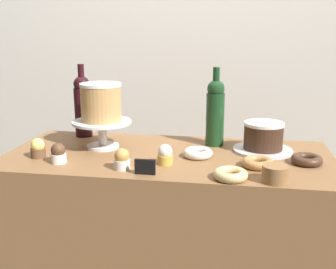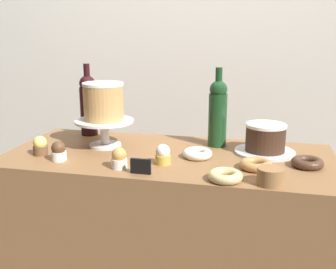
{
  "view_description": "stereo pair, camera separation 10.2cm",
  "coord_description": "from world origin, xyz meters",
  "px_view_note": "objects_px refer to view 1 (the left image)",
  "views": [
    {
      "loc": [
        0.24,
        -1.48,
        1.39
      ],
      "look_at": [
        0.0,
        0.0,
        1.0
      ],
      "focal_mm": 43.15,
      "sensor_mm": 36.0,
      "label": 1
    },
    {
      "loc": [
        0.34,
        -1.46,
        1.39
      ],
      "look_at": [
        0.0,
        0.0,
        1.0
      ],
      "focal_mm": 43.15,
      "sensor_mm": 36.0,
      "label": 2
    }
  ],
  "objects_px": {
    "donut_sugar": "(198,153)",
    "donut_chocolate": "(307,160)",
    "donut_glazed": "(231,174)",
    "cookie_stack": "(275,174)",
    "cake_stand_pedestal": "(102,129)",
    "cupcake_vanilla": "(165,155)",
    "cupcake_chocolate": "(58,154)",
    "wine_bottle_dark_red": "(83,105)",
    "price_sign_chalkboard": "(145,167)",
    "chocolate_round_cake": "(263,136)",
    "cupcake_caramel": "(122,160)",
    "cupcake_lemon": "(38,148)",
    "white_layer_cake": "(101,102)",
    "donut_maple": "(258,163)",
    "wine_bottle_green": "(215,111)"
  },
  "relations": [
    {
      "from": "donut_sugar",
      "to": "donut_chocolate",
      "type": "distance_m",
      "value": 0.4
    },
    {
      "from": "donut_glazed",
      "to": "cookie_stack",
      "type": "height_order",
      "value": "cookie_stack"
    },
    {
      "from": "cake_stand_pedestal",
      "to": "cupcake_vanilla",
      "type": "height_order",
      "value": "cake_stand_pedestal"
    },
    {
      "from": "cupcake_chocolate",
      "to": "donut_sugar",
      "type": "distance_m",
      "value": 0.52
    },
    {
      "from": "wine_bottle_dark_red",
      "to": "price_sign_chalkboard",
      "type": "bearing_deg",
      "value": -49.62
    },
    {
      "from": "donut_sugar",
      "to": "cookie_stack",
      "type": "distance_m",
      "value": 0.35
    },
    {
      "from": "chocolate_round_cake",
      "to": "donut_glazed",
      "type": "height_order",
      "value": "chocolate_round_cake"
    },
    {
      "from": "cupcake_vanilla",
      "to": "cupcake_caramel",
      "type": "relative_size",
      "value": 1.0
    },
    {
      "from": "cupcake_chocolate",
      "to": "donut_sugar",
      "type": "xyz_separation_m",
      "value": [
        0.49,
        0.15,
        -0.02
      ]
    },
    {
      "from": "donut_sugar",
      "to": "donut_chocolate",
      "type": "xyz_separation_m",
      "value": [
        0.4,
        -0.02,
        0.0
      ]
    },
    {
      "from": "wine_bottle_dark_red",
      "to": "cookie_stack",
      "type": "height_order",
      "value": "wine_bottle_dark_red"
    },
    {
      "from": "wine_bottle_dark_red",
      "to": "donut_chocolate",
      "type": "distance_m",
      "value": 0.98
    },
    {
      "from": "cupcake_lemon",
      "to": "donut_glazed",
      "type": "relative_size",
      "value": 0.66
    },
    {
      "from": "cupcake_lemon",
      "to": "donut_sugar",
      "type": "bearing_deg",
      "value": 9.51
    },
    {
      "from": "white_layer_cake",
      "to": "donut_glazed",
      "type": "bearing_deg",
      "value": -28.26
    },
    {
      "from": "cupcake_vanilla",
      "to": "cupcake_lemon",
      "type": "distance_m",
      "value": 0.49
    },
    {
      "from": "cupcake_vanilla",
      "to": "cookie_stack",
      "type": "distance_m",
      "value": 0.39
    },
    {
      "from": "cake_stand_pedestal",
      "to": "cupcake_chocolate",
      "type": "bearing_deg",
      "value": -114.61
    },
    {
      "from": "donut_glazed",
      "to": "donut_maple",
      "type": "height_order",
      "value": "same"
    },
    {
      "from": "white_layer_cake",
      "to": "cupcake_caramel",
      "type": "height_order",
      "value": "white_layer_cake"
    },
    {
      "from": "white_layer_cake",
      "to": "donut_chocolate",
      "type": "relative_size",
      "value": 1.47
    },
    {
      "from": "price_sign_chalkboard",
      "to": "cupcake_caramel",
      "type": "bearing_deg",
      "value": 156.92
    },
    {
      "from": "donut_chocolate",
      "to": "donut_maple",
      "type": "bearing_deg",
      "value": -160.08
    },
    {
      "from": "cookie_stack",
      "to": "donut_maple",
      "type": "bearing_deg",
      "value": 108.62
    },
    {
      "from": "cake_stand_pedestal",
      "to": "donut_maple",
      "type": "distance_m",
      "value": 0.64
    },
    {
      "from": "price_sign_chalkboard",
      "to": "donut_chocolate",
      "type": "bearing_deg",
      "value": 19.94
    },
    {
      "from": "chocolate_round_cake",
      "to": "cupcake_chocolate",
      "type": "xyz_separation_m",
      "value": [
        -0.74,
        -0.27,
        -0.03
      ]
    },
    {
      "from": "cake_stand_pedestal",
      "to": "cupcake_caramel",
      "type": "height_order",
      "value": "cake_stand_pedestal"
    },
    {
      "from": "cake_stand_pedestal",
      "to": "wine_bottle_dark_red",
      "type": "xyz_separation_m",
      "value": [
        -0.14,
        0.17,
        0.07
      ]
    },
    {
      "from": "cake_stand_pedestal",
      "to": "chocolate_round_cake",
      "type": "distance_m",
      "value": 0.65
    },
    {
      "from": "price_sign_chalkboard",
      "to": "cupcake_lemon",
      "type": "bearing_deg",
      "value": 165.03
    },
    {
      "from": "donut_glazed",
      "to": "donut_sugar",
      "type": "bearing_deg",
      "value": 119.86
    },
    {
      "from": "wine_bottle_dark_red",
      "to": "donut_sugar",
      "type": "distance_m",
      "value": 0.6
    },
    {
      "from": "donut_maple",
      "to": "cookie_stack",
      "type": "relative_size",
      "value": 1.33
    },
    {
      "from": "donut_sugar",
      "to": "white_layer_cake",
      "type": "bearing_deg",
      "value": 171.04
    },
    {
      "from": "cupcake_chocolate",
      "to": "cupcake_lemon",
      "type": "xyz_separation_m",
      "value": [
        -0.1,
        0.05,
        0.0
      ]
    },
    {
      "from": "white_layer_cake",
      "to": "wine_bottle_green",
      "type": "distance_m",
      "value": 0.47
    },
    {
      "from": "white_layer_cake",
      "to": "wine_bottle_dark_red",
      "type": "xyz_separation_m",
      "value": [
        -0.14,
        0.17,
        -0.05
      ]
    },
    {
      "from": "cupcake_vanilla",
      "to": "donut_sugar",
      "type": "height_order",
      "value": "cupcake_vanilla"
    },
    {
      "from": "white_layer_cake",
      "to": "cupcake_caramel",
      "type": "bearing_deg",
      "value": -58.35
    },
    {
      "from": "donut_glazed",
      "to": "price_sign_chalkboard",
      "type": "distance_m",
      "value": 0.28
    },
    {
      "from": "cupcake_chocolate",
      "to": "donut_chocolate",
      "type": "relative_size",
      "value": 0.66
    },
    {
      "from": "donut_glazed",
      "to": "donut_maple",
      "type": "relative_size",
      "value": 1.0
    },
    {
      "from": "wine_bottle_dark_red",
      "to": "price_sign_chalkboard",
      "type": "xyz_separation_m",
      "value": [
        0.38,
        -0.45,
        -0.12
      ]
    },
    {
      "from": "white_layer_cake",
      "to": "cupcake_vanilla",
      "type": "xyz_separation_m",
      "value": [
        0.29,
        -0.17,
        -0.15
      ]
    },
    {
      "from": "cake_stand_pedestal",
      "to": "cookie_stack",
      "type": "distance_m",
      "value": 0.72
    },
    {
      "from": "donut_glazed",
      "to": "donut_chocolate",
      "type": "xyz_separation_m",
      "value": [
        0.27,
        0.2,
        0.0
      ]
    },
    {
      "from": "cupcake_vanilla",
      "to": "donut_chocolate",
      "type": "distance_m",
      "value": 0.51
    },
    {
      "from": "cupcake_caramel",
      "to": "donut_sugar",
      "type": "distance_m",
      "value": 0.31
    },
    {
      "from": "wine_bottle_dark_red",
      "to": "wine_bottle_green",
      "type": "xyz_separation_m",
      "value": [
        0.6,
        -0.05,
        0.0
      ]
    }
  ]
}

